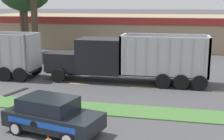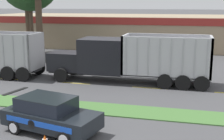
% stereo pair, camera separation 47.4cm
% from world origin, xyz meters
% --- Properties ---
extents(grass_verge, '(120.00, 1.91, 0.06)m').
position_xyz_m(grass_verge, '(0.00, 7.11, 0.03)').
color(grass_verge, '#477538').
rests_on(grass_verge, ground_plane).
extents(centre_line_2, '(2.40, 0.14, 0.01)m').
position_xyz_m(centre_line_2, '(-9.64, 12.06, 0.00)').
color(centre_line_2, yellow).
rests_on(centre_line_2, ground_plane).
extents(centre_line_3, '(2.40, 0.14, 0.01)m').
position_xyz_m(centre_line_3, '(-4.24, 12.06, 0.00)').
color(centre_line_3, yellow).
rests_on(centre_line_3, ground_plane).
extents(centre_line_4, '(2.40, 0.14, 0.01)m').
position_xyz_m(centre_line_4, '(1.16, 12.06, 0.00)').
color(centre_line_4, yellow).
rests_on(centre_line_4, ground_plane).
extents(dump_truck_mid, '(11.74, 2.80, 3.46)m').
position_xyz_m(dump_truck_mid, '(-1.58, 13.38, 1.63)').
color(dump_truck_mid, black).
rests_on(dump_truck_mid, ground_plane).
extents(rally_car, '(4.61, 2.80, 1.64)m').
position_xyz_m(rally_car, '(-2.17, 3.65, 0.83)').
color(rally_car, black).
rests_on(rally_car, ground_plane).
extents(store_building_backdrop, '(37.92, 12.10, 4.04)m').
position_xyz_m(store_building_backdrop, '(-4.70, 33.46, 2.02)').
color(store_building_backdrop, '#9E896B').
rests_on(store_building_backdrop, ground_plane).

